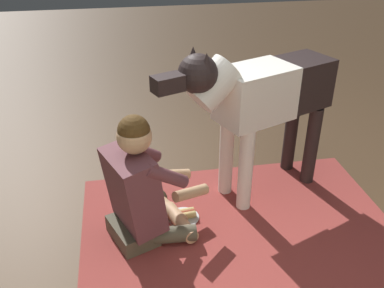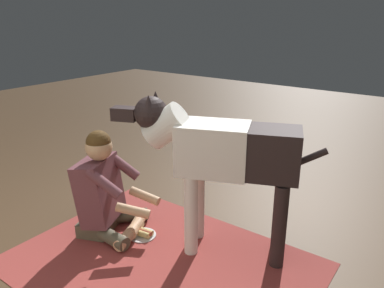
% 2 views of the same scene
% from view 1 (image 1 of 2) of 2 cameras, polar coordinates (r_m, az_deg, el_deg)
% --- Properties ---
extents(ground_plane, '(14.13, 14.13, 0.00)m').
position_cam_1_polar(ground_plane, '(3.08, 0.97, -9.64)').
color(ground_plane, '#4C3622').
extents(area_rug, '(2.11, 1.54, 0.01)m').
position_cam_1_polar(area_rug, '(2.99, 6.39, -11.21)').
color(area_rug, '#953732').
rests_on(area_rug, ground).
extents(person_sitting_on_floor, '(0.70, 0.61, 0.88)m').
position_cam_1_polar(person_sitting_on_floor, '(2.74, -6.76, -5.96)').
color(person_sitting_on_floor, '#4F4A38').
rests_on(person_sitting_on_floor, ground).
extents(large_dog, '(1.45, 0.70, 1.19)m').
position_cam_1_polar(large_dog, '(2.99, 9.15, 6.08)').
color(large_dog, white).
rests_on(large_dog, ground).
extents(hot_dog_on_plate, '(0.22, 0.22, 0.06)m').
position_cam_1_polar(hot_dog_on_plate, '(3.05, -1.18, -9.40)').
color(hot_dog_on_plate, silver).
rests_on(hot_dog_on_plate, ground).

